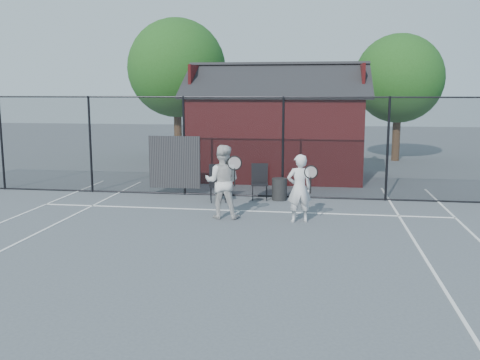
# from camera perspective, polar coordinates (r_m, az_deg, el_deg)

# --- Properties ---
(ground) EXTENTS (80.00, 80.00, 0.00)m
(ground) POSITION_cam_1_polar(r_m,az_deg,el_deg) (11.34, -2.40, -6.59)
(ground) COLOR #4B5256
(ground) RESTS_ON ground
(court_lines) EXTENTS (11.02, 18.00, 0.01)m
(court_lines) POSITION_cam_1_polar(r_m,az_deg,el_deg) (10.10, -3.85, -8.58)
(court_lines) COLOR white
(court_lines) RESTS_ON ground
(fence) EXTENTS (22.04, 3.00, 3.00)m
(fence) POSITION_cam_1_polar(r_m,az_deg,el_deg) (15.97, -0.08, 3.37)
(fence) COLOR black
(fence) RESTS_ON ground
(clubhouse) EXTENTS (6.50, 4.36, 4.19)m
(clubhouse) POSITION_cam_1_polar(r_m,az_deg,el_deg) (19.82, 3.99, 4.98)
(clubhouse) COLOR maroon
(clubhouse) RESTS_ON ground
(tree_left) EXTENTS (4.48, 4.48, 6.44)m
(tree_left) POSITION_cam_1_polar(r_m,az_deg,el_deg) (25.11, -6.76, 11.75)
(tree_left) COLOR #372816
(tree_left) RESTS_ON ground
(tree_right) EXTENTS (3.97, 3.97, 5.70)m
(tree_right) POSITION_cam_1_polar(r_m,az_deg,el_deg) (25.44, 16.59, 10.32)
(tree_right) COLOR #372816
(tree_right) RESTS_ON ground
(player_front) EXTENTS (0.78, 0.62, 1.65)m
(player_front) POSITION_cam_1_polar(r_m,az_deg,el_deg) (12.92, 6.35, -0.88)
(player_front) COLOR silver
(player_front) RESTS_ON ground
(player_back) EXTENTS (0.99, 0.73, 1.83)m
(player_back) POSITION_cam_1_polar(r_m,az_deg,el_deg) (13.26, -1.89, -0.18)
(player_back) COLOR silver
(player_back) RESTS_ON ground
(chair_left) EXTENTS (0.60, 0.62, 1.04)m
(chair_left) POSITION_cam_1_polar(r_m,az_deg,el_deg) (15.30, -2.35, -0.42)
(chair_left) COLOR black
(chair_left) RESTS_ON ground
(chair_right) EXTENTS (0.55, 0.57, 1.02)m
(chair_right) POSITION_cam_1_polar(r_m,az_deg,el_deg) (15.62, 2.11, -0.25)
(chair_right) COLOR black
(chair_right) RESTS_ON ground
(waste_bin) EXTENTS (0.49, 0.49, 0.64)m
(waste_bin) POSITION_cam_1_polar(r_m,az_deg,el_deg) (15.60, 4.23, -0.99)
(waste_bin) COLOR black
(waste_bin) RESTS_ON ground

